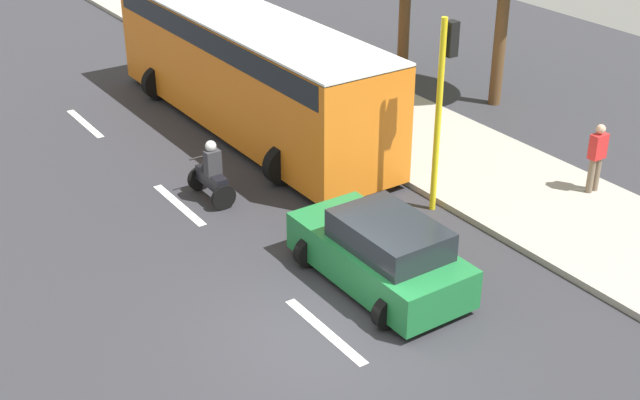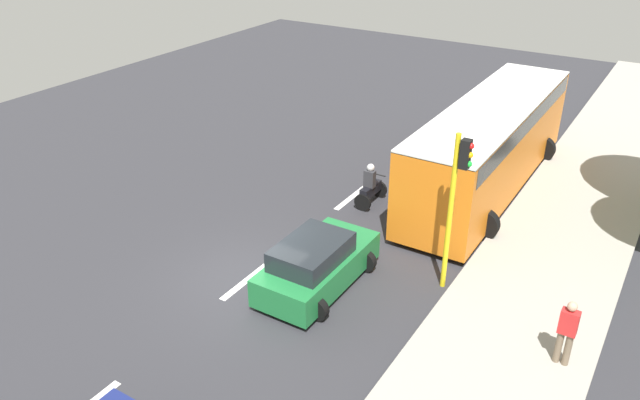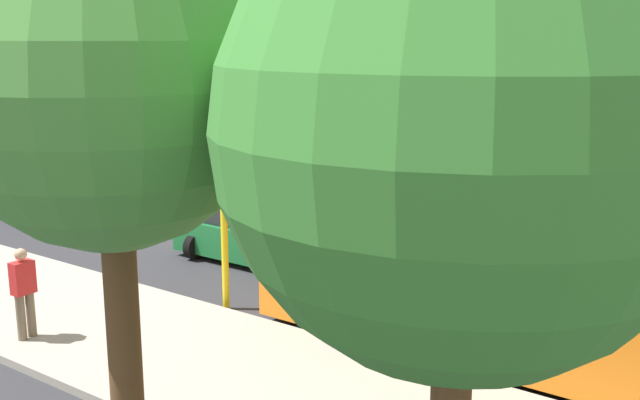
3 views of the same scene
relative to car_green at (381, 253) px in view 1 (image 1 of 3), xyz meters
name	(u,v)px [view 1 (image 1 of 3)]	position (x,y,z in m)	size (l,w,h in m)	color
ground_plane	(325,333)	(-1.80, -0.69, -0.76)	(40.00, 60.00, 0.10)	#2D2D33
sidewalk	(585,223)	(5.20, -0.69, -0.63)	(4.00, 60.00, 0.15)	#9E998E
lane_stripe_mid	(325,331)	(-1.80, -0.69, -0.70)	(0.20, 2.40, 0.01)	white
lane_stripe_south	(179,205)	(-1.80, 5.31, -0.70)	(0.20, 2.40, 0.01)	white
lane_stripe_far_south	(85,123)	(-1.80, 11.31, -0.70)	(0.20, 2.40, 0.01)	white
car_green	(381,253)	(0.00, 0.00, 0.00)	(2.19, 3.95, 1.52)	#1E7238
city_bus	(247,64)	(1.91, 8.43, 1.14)	(3.20, 11.00, 3.16)	orange
motorcycle	(211,175)	(-1.02, 5.11, -0.07)	(0.60, 1.30, 1.53)	black
pedestrian_near_signal	(597,156)	(6.47, 0.22, 0.35)	(0.40, 0.24, 1.69)	#72604C
traffic_light_corner	(443,88)	(3.05, 1.85, 2.22)	(0.49, 0.24, 4.50)	yellow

